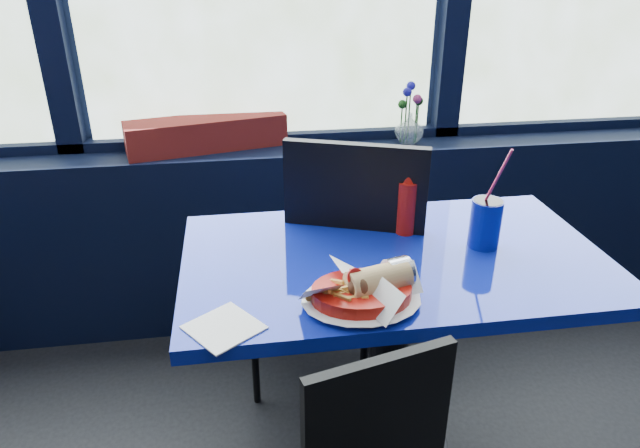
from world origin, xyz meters
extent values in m
cube|color=black|center=(0.00, 2.87, 0.40)|extent=(5.00, 0.26, 0.80)
cube|color=black|center=(0.00, 2.95, 0.81)|extent=(4.80, 0.08, 0.06)
cylinder|color=black|center=(0.30, 2.00, 0.01)|extent=(0.44, 0.44, 0.03)
cylinder|color=black|center=(0.30, 2.00, 0.34)|extent=(0.12, 0.12, 0.68)
cube|color=#0D1D95|center=(0.30, 2.00, 0.73)|extent=(1.20, 0.70, 0.04)
cube|color=black|center=(0.13, 1.50, 0.60)|extent=(0.34, 0.11, 0.40)
cube|color=black|center=(0.14, 2.40, 0.49)|extent=(0.59, 0.59, 0.04)
cube|color=black|center=(0.22, 2.19, 0.77)|extent=(0.42, 0.19, 0.51)
cylinder|color=black|center=(0.40, 2.52, 0.24)|extent=(0.03, 0.03, 0.47)
cylinder|color=black|center=(0.26, 2.15, 0.24)|extent=(0.03, 0.03, 0.47)
cylinder|color=black|center=(0.03, 2.65, 0.24)|extent=(0.03, 0.03, 0.47)
cylinder|color=black|center=(-0.11, 2.28, 0.24)|extent=(0.03, 0.03, 0.47)
cube|color=maroon|center=(-0.24, 2.90, 0.86)|extent=(0.66, 0.30, 0.13)
imported|color=silver|center=(0.59, 2.85, 0.86)|extent=(0.16, 0.16, 0.12)
cylinder|color=#1E5919|center=(0.57, 2.85, 0.90)|extent=(0.01, 0.01, 0.20)
sphere|color=#241FB8|center=(0.57, 2.85, 1.01)|extent=(0.04, 0.04, 0.04)
cylinder|color=#1E5919|center=(0.61, 2.84, 0.89)|extent=(0.01, 0.01, 0.17)
sphere|color=#D23D82|center=(0.61, 2.84, 0.99)|extent=(0.04, 0.04, 0.04)
cylinder|color=#1E5919|center=(0.59, 2.87, 0.91)|extent=(0.01, 0.01, 0.22)
sphere|color=#241FB8|center=(0.59, 2.87, 1.03)|extent=(0.04, 0.04, 0.04)
cylinder|color=#1E5919|center=(0.56, 2.87, 0.87)|extent=(0.01, 0.01, 0.15)
sphere|color=#1E5919|center=(0.56, 2.87, 0.96)|extent=(0.04, 0.04, 0.04)
cylinder|color=#1E5919|center=(0.62, 2.86, 0.88)|extent=(0.01, 0.01, 0.16)
sphere|color=#1E5919|center=(0.62, 2.86, 0.97)|extent=(0.04, 0.04, 0.04)
cylinder|color=#AF140B|center=(0.15, 1.77, 0.77)|extent=(0.29, 0.29, 0.05)
cylinder|color=white|center=(0.15, 1.77, 0.76)|extent=(0.28, 0.28, 0.00)
cylinder|color=silver|center=(0.25, 1.81, 0.81)|extent=(0.08, 0.09, 0.08)
sphere|color=#56311D|center=(0.14, 1.75, 0.81)|extent=(0.06, 0.06, 0.06)
cylinder|color=#B01412|center=(0.13, 1.76, 0.83)|extent=(0.05, 0.05, 0.01)
cylinder|color=#AF140B|center=(0.37, 2.13, 0.83)|extent=(0.06, 0.06, 0.17)
cone|color=#AF140B|center=(0.37, 2.13, 0.94)|extent=(0.04, 0.04, 0.05)
cylinder|color=navy|center=(0.57, 2.02, 0.82)|extent=(0.09, 0.09, 0.14)
cylinder|color=black|center=(0.57, 2.02, 0.89)|extent=(0.08, 0.08, 0.01)
cylinder|color=#FF3565|center=(0.58, 2.01, 0.95)|extent=(0.06, 0.05, 0.20)
cube|color=white|center=(-0.18, 1.72, 0.75)|extent=(0.20, 0.20, 0.00)
camera|label=1|loc=(-0.13, 0.62, 1.54)|focal=32.00mm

